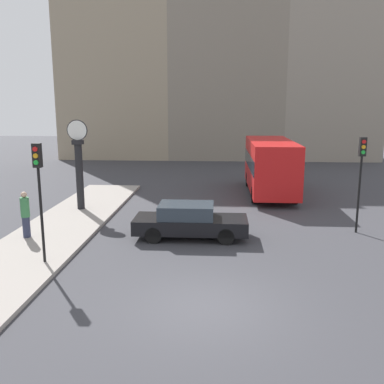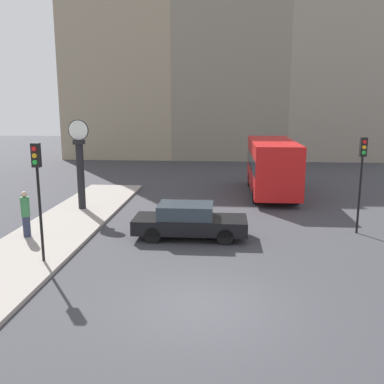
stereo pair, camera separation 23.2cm
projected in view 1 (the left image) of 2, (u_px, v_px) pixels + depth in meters
name	position (u px, v px, depth m)	size (l,w,h in m)	color
ground_plane	(207.00, 307.00, 11.17)	(120.00, 120.00, 0.00)	#38383D
sidewalk_corner	(64.00, 225.00, 18.47)	(3.30, 18.14, 0.14)	gray
building_row	(216.00, 58.00, 40.40)	(30.18, 5.00, 19.56)	gray
sedan_car	(189.00, 221.00, 16.86)	(4.45, 1.72, 1.38)	black
bus_distant	(270.00, 164.00, 24.93)	(2.46, 7.79, 3.16)	red
traffic_light_near	(39.00, 178.00, 13.49)	(0.26, 0.24, 3.88)	black
traffic_light_far	(361.00, 165.00, 17.14)	(0.26, 0.24, 3.93)	black
street_clock	(79.00, 167.00, 20.75)	(1.00, 0.46, 4.35)	black
pedestrian_green_hoodie	(25.00, 214.00, 16.46)	(0.34, 0.34, 1.80)	#2D334C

